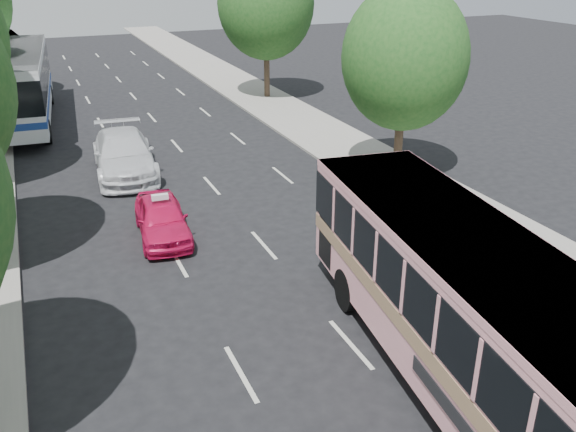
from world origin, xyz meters
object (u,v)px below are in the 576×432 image
white_pickup (124,154)px  tour_coach_front (19,80)px  pink_taxi (162,218)px  pink_bus (461,293)px  tour_coach_rear (7,62)px

white_pickup → tour_coach_front: bearing=113.7°
white_pickup → pink_taxi: bearing=-84.8°
pink_bus → pink_taxi: (-4.43, 9.96, -1.55)m
white_pickup → tour_coach_front: (-3.72, 10.72, 1.50)m
white_pickup → pink_bus: bearing=-70.5°
tour_coach_rear → tour_coach_front: bearing=-92.6°
tour_coach_rear → pink_taxi: bearing=-87.1°
pink_taxi → tour_coach_rear: bearing=104.8°
white_pickup → tour_coach_front: 11.44m
pink_bus → tour_coach_rear: size_ratio=0.96×
pink_bus → pink_taxi: size_ratio=2.86×
pink_bus → white_pickup: pink_bus is taller
white_pickup → tour_coach_rear: tour_coach_rear is taller
pink_taxi → pink_bus: bearing=-61.0°
white_pickup → tour_coach_front: size_ratio=0.45×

